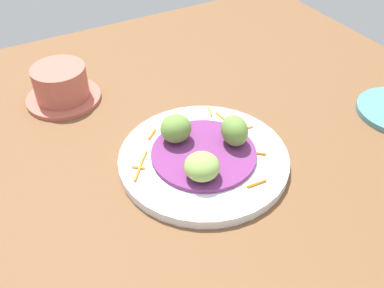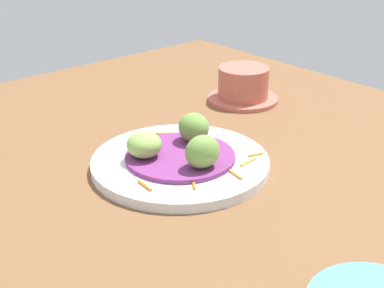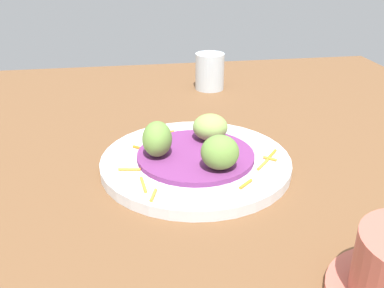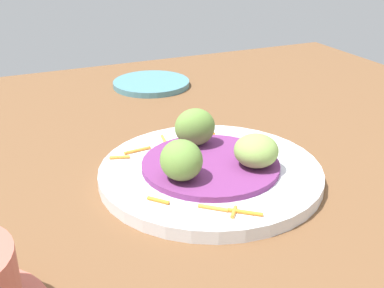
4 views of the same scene
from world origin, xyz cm
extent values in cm
cube|color=brown|center=(0.00, 0.00, 1.00)|extent=(110.00, 110.00, 2.00)
cylinder|color=silver|center=(-0.54, -1.27, 2.75)|extent=(26.38, 26.38, 1.50)
cylinder|color=#702D6B|center=(-0.54, -1.27, 3.86)|extent=(16.27, 16.27, 0.71)
cylinder|color=orange|center=(-7.12, -10.43, 3.70)|extent=(1.12, 2.50, 0.40)
cylinder|color=orange|center=(-4.01, 7.82, 3.70)|extent=(3.20, 0.61, 0.40)
cylinder|color=orange|center=(-9.74, -3.62, 3.70)|extent=(2.94, 0.89, 0.40)
cylinder|color=orange|center=(7.94, -5.09, 3.70)|extent=(2.35, 2.62, 0.40)
cylinder|color=orange|center=(9.95, -2.53, 3.70)|extent=(2.52, 3.00, 0.40)
cylinder|color=orange|center=(-8.14, 2.68, 3.70)|extent=(1.92, 1.62, 0.40)
cylinder|color=orange|center=(-8.15, -7.83, 3.70)|extent=(0.76, 3.58, 0.40)
cylinder|color=orange|center=(9.46, -3.53, 3.70)|extent=(1.74, 1.52, 0.40)
cylinder|color=orange|center=(4.33, -9.64, 3.70)|extent=(2.14, 1.95, 0.40)
ellipsoid|color=olive|center=(-5.77, -0.95, 6.61)|extent=(4.87, 5.73, 4.79)
ellipsoid|color=olive|center=(1.79, -5.96, 6.46)|extent=(5.20, 4.94, 4.50)
ellipsoid|color=#84A851|center=(2.35, 3.09, 6.10)|extent=(5.14, 5.16, 3.77)
cylinder|color=silver|center=(8.22, 33.18, 5.78)|extent=(6.08, 6.08, 7.56)
camera|label=1|loc=(25.30, 41.42, 48.33)|focal=40.65mm
camera|label=2|loc=(-57.69, 46.06, 39.91)|focal=52.37mm
camera|label=3|loc=(-9.46, -54.07, 30.98)|focal=40.50mm
camera|label=4|loc=(45.43, -24.04, 29.96)|focal=45.62mm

